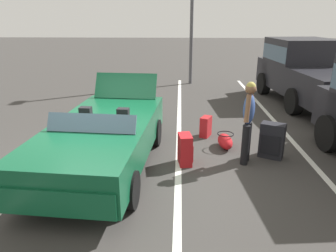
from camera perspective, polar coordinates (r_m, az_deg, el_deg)
The scene contains 12 objects.
ground_plane at distance 6.38m, azimuth -11.35°, elevation -7.34°, with size 80.00×80.00×0.00m, color #383533.
lot_line_near at distance 6.78m, azimuth -21.78°, elevation -6.77°, with size 18.00×0.12×0.01m, color silver.
lot_line_mid at distance 6.21m, azimuth 1.87°, elevation -7.71°, with size 18.00×0.12×0.01m, color silver.
lot_line_far at distance 6.77m, azimuth 25.59°, elevation -7.36°, with size 18.00×0.12×0.01m, color silver.
convertible_car at distance 5.97m, azimuth -12.28°, elevation -3.08°, with size 4.32×2.07×1.50m.
suitcase_large_black at distance 6.90m, azimuth 18.23°, elevation -2.53°, with size 0.46×0.55×0.74m.
suitcase_medium_bright at distance 6.29m, azimuth 3.11°, elevation -4.28°, with size 0.43×0.31×0.62m.
suitcase_small_carryon at distance 7.80m, azimuth 6.82°, elevation -0.12°, with size 0.39×0.32×0.50m.
duffel_bag at distance 7.22m, azimuth 10.26°, elevation -2.69°, with size 0.67×0.41×0.34m.
traveler_person at distance 6.33m, azimuth 14.26°, elevation 1.31°, with size 0.60×0.32×1.65m.
parked_pickup_truck_far at distance 11.66m, azimuth 23.55°, elevation 9.21°, with size 5.16×2.42×2.10m.
parking_lamp_post at distance 13.89m, azimuth 4.37°, elevation 21.68°, with size 0.50×0.24×6.01m.
Camera 1 is at (5.54, 1.46, 2.81)m, focal length 33.80 mm.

